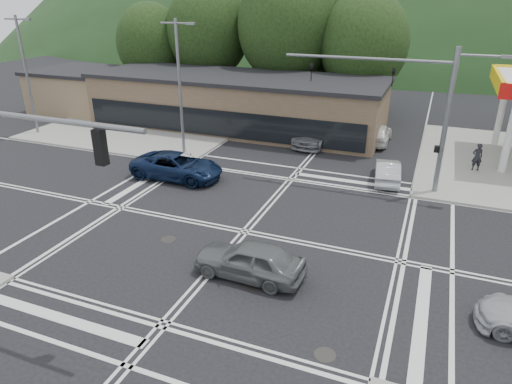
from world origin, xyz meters
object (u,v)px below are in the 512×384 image
at_px(car_blue_west, 177,166).
at_px(car_queue_a, 387,171).
at_px(car_grey_center, 250,260).
at_px(pedestrian, 477,157).
at_px(car_northbound, 316,133).
at_px(car_queue_b, 378,134).

distance_m(car_blue_west, car_queue_a, 12.70).
height_order(car_grey_center, pedestrian, pedestrian).
xyz_separation_m(car_blue_west, car_queue_a, (11.99, 4.19, -0.12)).
distance_m(car_blue_west, car_northbound, 11.73).
relative_size(car_grey_center, pedestrian, 2.52).
bearing_deg(car_queue_b, car_grey_center, 83.56).
height_order(car_queue_b, car_northbound, car_northbound).
xyz_separation_m(car_queue_a, car_queue_b, (-1.62, 7.63, 0.08)).
bearing_deg(car_queue_a, pedestrian, -151.73).
height_order(car_queue_a, car_northbound, car_northbound).
xyz_separation_m(car_blue_west, pedestrian, (16.98, 7.81, 0.25)).
relative_size(car_queue_b, car_northbound, 0.77).
xyz_separation_m(car_blue_west, car_grey_center, (8.17, -8.16, -0.02)).
bearing_deg(pedestrian, car_grey_center, 45.38).
distance_m(car_queue_a, pedestrian, 6.18).
height_order(car_grey_center, car_queue_a, car_grey_center).
bearing_deg(car_blue_west, pedestrian, -66.21).
bearing_deg(car_northbound, pedestrian, -7.64).
height_order(car_queue_b, pedestrian, pedestrian).
relative_size(car_grey_center, car_northbound, 0.79).
bearing_deg(car_blue_west, car_queue_a, -71.66).
xyz_separation_m(car_queue_a, car_northbound, (-5.95, 5.87, 0.16)).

